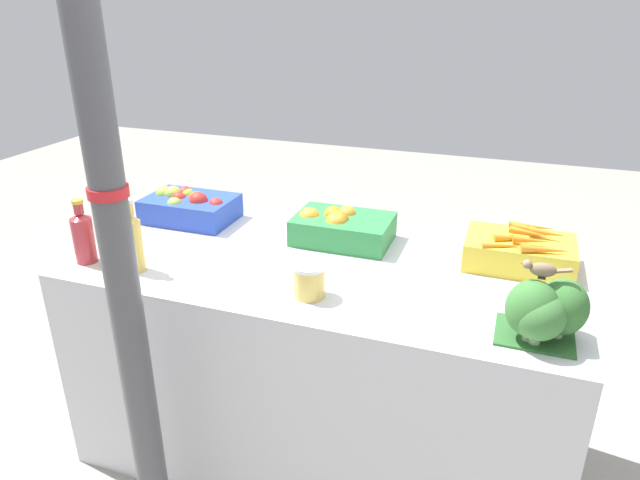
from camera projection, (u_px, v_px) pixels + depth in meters
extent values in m
plane|color=gray|center=(320.00, 447.00, 2.42)|extent=(10.00, 10.00, 0.00)
cube|color=silver|center=(320.00, 363.00, 2.25)|extent=(1.82, 0.81, 0.86)
cylinder|color=#4C4C51|center=(114.00, 232.00, 1.55)|extent=(0.10, 0.10, 2.34)
cylinder|color=red|center=(108.00, 192.00, 1.51)|extent=(0.11, 0.11, 0.03)
cube|color=#2847B7|center=(191.00, 209.00, 2.47)|extent=(0.38, 0.26, 0.10)
sphere|color=red|center=(179.00, 199.00, 2.46)|extent=(0.06, 0.06, 0.06)
sphere|color=red|center=(185.00, 194.00, 2.51)|extent=(0.07, 0.07, 0.07)
sphere|color=#9EBC42|center=(164.00, 194.00, 2.51)|extent=(0.07, 0.07, 0.07)
sphere|color=#9EBC42|center=(187.00, 195.00, 2.50)|extent=(0.07, 0.07, 0.07)
sphere|color=#BC562D|center=(197.00, 199.00, 2.46)|extent=(0.07, 0.07, 0.07)
sphere|color=#9EBC42|center=(175.00, 205.00, 2.40)|extent=(0.06, 0.06, 0.06)
sphere|color=red|center=(216.00, 205.00, 2.40)|extent=(0.07, 0.07, 0.07)
sphere|color=red|center=(199.00, 201.00, 2.42)|extent=(0.08, 0.08, 0.08)
sphere|color=#9EBC42|center=(173.00, 195.00, 2.49)|extent=(0.08, 0.08, 0.08)
cube|color=#2D8442|center=(343.00, 229.00, 2.26)|extent=(0.38, 0.26, 0.10)
sphere|color=orange|center=(347.00, 215.00, 2.28)|extent=(0.08, 0.08, 0.08)
sphere|color=orange|center=(337.00, 223.00, 2.21)|extent=(0.09, 0.09, 0.09)
sphere|color=orange|center=(309.00, 218.00, 2.27)|extent=(0.09, 0.09, 0.09)
sphere|color=orange|center=(339.00, 221.00, 2.22)|extent=(0.09, 0.09, 0.09)
sphere|color=orange|center=(333.00, 215.00, 2.27)|extent=(0.07, 0.07, 0.07)
cube|color=gold|center=(519.00, 252.00, 2.06)|extent=(0.38, 0.26, 0.10)
cone|color=orange|center=(505.00, 246.00, 1.97)|extent=(0.16, 0.07, 0.02)
cone|color=orange|center=(514.00, 238.00, 2.02)|extent=(0.15, 0.08, 0.03)
cone|color=orange|center=(532.00, 227.00, 2.09)|extent=(0.16, 0.03, 0.03)
cone|color=orange|center=(547.00, 250.00, 1.92)|extent=(0.17, 0.06, 0.03)
cone|color=orange|center=(532.00, 230.00, 2.06)|extent=(0.14, 0.05, 0.03)
cone|color=orange|center=(529.00, 233.00, 2.03)|extent=(0.14, 0.05, 0.03)
cone|color=orange|center=(532.00, 240.00, 1.98)|extent=(0.13, 0.04, 0.03)
cone|color=orange|center=(548.00, 233.00, 2.02)|extent=(0.13, 0.05, 0.03)
cube|color=#2D602D|center=(534.00, 335.00, 1.65)|extent=(0.22, 0.18, 0.01)
ellipsoid|color=#387033|center=(533.00, 309.00, 1.58)|extent=(0.15, 0.15, 0.17)
cylinder|color=#B2C693|center=(528.00, 336.00, 1.61)|extent=(0.03, 0.03, 0.02)
ellipsoid|color=#427F3D|center=(539.00, 315.00, 1.57)|extent=(0.15, 0.15, 0.14)
cylinder|color=#B2C693|center=(534.00, 339.00, 1.60)|extent=(0.03, 0.03, 0.02)
ellipsoid|color=#387033|center=(562.00, 304.00, 1.62)|extent=(0.10, 0.10, 0.15)
cylinder|color=#B2C693|center=(557.00, 328.00, 1.65)|extent=(0.03, 0.03, 0.02)
ellipsoid|color=#387033|center=(562.00, 307.00, 1.59)|extent=(0.15, 0.15, 0.16)
cylinder|color=#B2C693|center=(557.00, 332.00, 1.63)|extent=(0.03, 0.03, 0.02)
cylinder|color=#B2333D|center=(84.00, 240.00, 2.07)|extent=(0.08, 0.08, 0.17)
cone|color=#B2333D|center=(80.00, 216.00, 2.04)|extent=(0.08, 0.08, 0.02)
cylinder|color=#B2333D|center=(78.00, 208.00, 2.02)|extent=(0.03, 0.03, 0.04)
cylinder|color=gold|center=(77.00, 201.00, 2.01)|extent=(0.04, 0.04, 0.01)
cylinder|color=gold|center=(109.00, 241.00, 2.03)|extent=(0.07, 0.07, 0.19)
cone|color=gold|center=(104.00, 212.00, 1.99)|extent=(0.07, 0.07, 0.03)
cylinder|color=gold|center=(102.00, 201.00, 1.97)|extent=(0.03, 0.03, 0.05)
cylinder|color=silver|center=(101.00, 192.00, 1.96)|extent=(0.04, 0.04, 0.01)
cylinder|color=gold|center=(134.00, 246.00, 2.00)|extent=(0.06, 0.06, 0.19)
cone|color=gold|center=(130.00, 218.00, 1.96)|extent=(0.06, 0.06, 0.02)
cylinder|color=gold|center=(129.00, 209.00, 1.95)|extent=(0.03, 0.03, 0.04)
cylinder|color=silver|center=(128.00, 201.00, 1.94)|extent=(0.03, 0.03, 0.01)
cylinder|color=#DBBC56|center=(309.00, 282.00, 1.85)|extent=(0.10, 0.10, 0.10)
cylinder|color=white|center=(309.00, 266.00, 1.82)|extent=(0.11, 0.11, 0.01)
cube|color=#4C3D2D|center=(542.00, 277.00, 1.57)|extent=(0.02, 0.02, 0.01)
ellipsoid|color=#7A664C|center=(543.00, 270.00, 1.56)|extent=(0.08, 0.04, 0.04)
sphere|color=#897556|center=(527.00, 264.00, 1.56)|extent=(0.03, 0.03, 0.03)
cone|color=#4C3D28|center=(523.00, 264.00, 1.56)|extent=(0.01, 0.01, 0.01)
cube|color=#7A664C|center=(564.00, 271.00, 1.54)|extent=(0.04, 0.02, 0.01)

